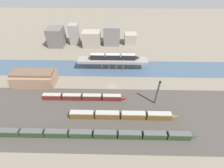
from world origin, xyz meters
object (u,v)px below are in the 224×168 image
train_yard_far (84,97)px  signal_tower (157,93)px  train_yard_mid (123,115)px  warehouse_building (34,78)px  train_on_bridge (114,57)px  train_yard_near (96,134)px

train_yard_far → signal_tower: signal_tower is taller
train_yard_mid → warehouse_building: size_ratio=2.10×
train_on_bridge → warehouse_building: bearing=-160.3°
train_yard_near → signal_tower: size_ratio=5.71×
train_yard_mid → signal_tower: (18.89, 10.88, 5.97)m
train_yard_far → signal_tower: (41.40, -2.17, 6.17)m
train_yard_near → signal_tower: (32.10, 22.05, 6.05)m
train_on_bridge → signal_tower: (23.87, -35.44, -1.95)m
train_on_bridge → signal_tower: 42.78m
train_on_bridge → train_yard_mid: train_on_bridge is taller
train_yard_near → warehouse_building: 58.88m
signal_tower → train_yard_near: bearing=-145.5°
train_yard_far → train_yard_near: bearing=-69.0°
train_yard_far → warehouse_building: 37.99m
train_yard_near → train_yard_mid: (13.21, 11.17, 0.08)m
train_yard_mid → warehouse_building: bearing=154.4°
train_yard_near → train_yard_mid: size_ratio=1.65×
train_yard_mid → warehouse_building: 63.82m
train_yard_far → signal_tower: 41.91m
train_yard_mid → train_on_bridge: bearing=96.1°
train_on_bridge → train_yard_near: (-8.23, -57.49, -8.00)m
train_yard_mid → train_yard_near: bearing=-139.8°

